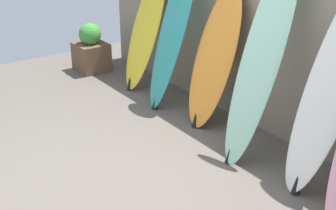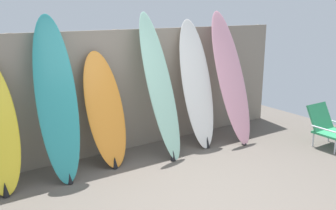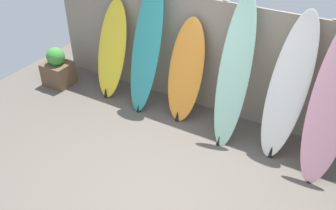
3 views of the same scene
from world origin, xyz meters
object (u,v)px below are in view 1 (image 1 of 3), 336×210
Objects in this scene: surfboard_yellow_0 at (145,30)px; surfboard_orange_2 at (214,59)px; planter_box at (91,51)px; surfboard_seafoam_3 at (261,57)px; surfboard_teal_1 at (174,25)px; surfboard_white_4 at (332,85)px.

surfboard_yellow_0 is 1.03× the size of surfboard_orange_2.
surfboard_yellow_0 is 1.16m from planter_box.
surfboard_yellow_0 is 0.77× the size of surfboard_seafoam_3.
surfboard_teal_1 is 1.05× the size of surfboard_white_4.
surfboard_yellow_0 is at bearing 179.08° from surfboard_white_4.
surfboard_orange_2 reaches higher than planter_box.
surfboard_seafoam_3 is (0.80, -0.12, 0.25)m from surfboard_orange_2.
surfboard_white_4 is 3.98m from planter_box.
surfboard_white_4 is (2.18, 0.01, -0.05)m from surfboard_teal_1.
surfboard_teal_1 reaches higher than surfboard_orange_2.
surfboard_seafoam_3 is 1.06× the size of surfboard_white_4.
planter_box is at bearing -163.23° from surfboard_yellow_0.
surfboard_teal_1 is 1.46m from surfboard_seafoam_3.
surfboard_yellow_0 is 0.76m from surfboard_teal_1.
surfboard_seafoam_3 is at bearing 3.29° from planter_box.
surfboard_orange_2 is at bearing 178.28° from surfboard_white_4.
surfboard_white_4 is at bearing 0.36° from surfboard_teal_1.
surfboard_yellow_0 is at bearing 179.96° from surfboard_orange_2.
planter_box is (-3.92, -0.26, -0.65)m from surfboard_white_4.
surfboard_yellow_0 is 1.38m from surfboard_orange_2.
surfboard_teal_1 is 1.32× the size of surfboard_orange_2.
surfboard_white_4 is at bearing 5.97° from surfboard_seafoam_3.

